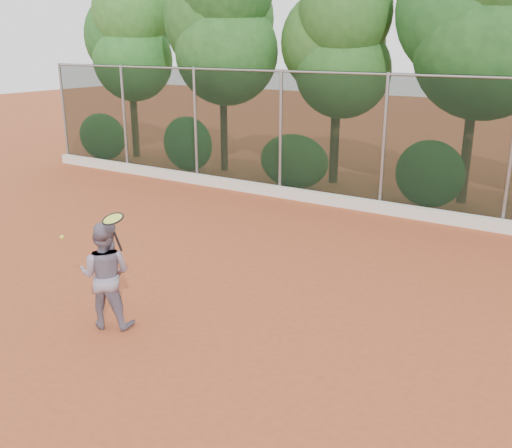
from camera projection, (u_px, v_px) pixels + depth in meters
The scene contains 7 objects.
ground at pixel (223, 313), 9.25m from camera, with size 80.00×80.00×0.00m, color #A44926.
concrete_curb at pixel (377, 207), 14.68m from camera, with size 24.00×0.20×0.30m, color silver.
tennis_player at pixel (106, 275), 8.62m from camera, with size 0.81×0.63×1.67m, color gray.
chainlink_fence at pixel (384, 140), 14.31m from camera, with size 24.09×0.09×3.50m.
foliage_backdrop at pixel (397, 34), 15.41m from camera, with size 23.70×3.63×7.55m.
tennis_racket at pixel (113, 222), 7.94m from camera, with size 0.35×0.35×0.57m.
tennis_ball_in_flight at pixel (62, 237), 9.01m from camera, with size 0.07×0.07×0.07m.
Camera 1 is at (4.94, -6.78, 4.19)m, focal length 40.00 mm.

